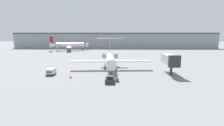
# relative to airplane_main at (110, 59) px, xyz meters

# --- Properties ---
(ground_plane) EXTENTS (600.00, 600.00, 0.00)m
(ground_plane) POSITION_rel_airplane_main_xyz_m (0.75, -17.06, -3.67)
(ground_plane) COLOR slate
(terminal_building) EXTENTS (180.00, 16.80, 14.00)m
(terminal_building) POSITION_rel_airplane_main_xyz_m (0.75, 102.94, 3.36)
(terminal_building) COLOR #8C939E
(terminal_building) RESTS_ON ground
(airplane_main) EXTENTS (27.37, 25.14, 10.62)m
(airplane_main) POSITION_rel_airplane_main_xyz_m (0.00, 0.00, 0.00)
(airplane_main) COLOR white
(airplane_main) RESTS_ON ground
(pushback_tug) EXTENTS (2.38, 4.50, 1.86)m
(pushback_tug) POSITION_rel_airplane_main_xyz_m (0.48, -16.46, -2.98)
(pushback_tug) COLOR #2D2D33
(pushback_tug) RESTS_ON ground
(luggage_cart) EXTENTS (2.12, 3.02, 1.91)m
(luggage_cart) POSITION_rel_airplane_main_xyz_m (-17.35, -8.62, -2.71)
(luggage_cart) COLOR #232326
(luggage_cart) RESTS_ON ground
(worker_near_tug) EXTENTS (0.40, 0.24, 1.63)m
(worker_near_tug) POSITION_rel_airplane_main_xyz_m (2.39, -16.14, -2.83)
(worker_near_tug) COLOR #232838
(worker_near_tug) RESTS_ON ground
(traffic_cone_left) EXTENTS (0.69, 0.69, 0.83)m
(traffic_cone_left) POSITION_rel_airplane_main_xyz_m (-10.58, -12.23, -3.27)
(traffic_cone_left) COLOR black
(traffic_cone_left) RESTS_ON ground
(airplane_parked_far_left) EXTENTS (28.91, 33.20, 11.33)m
(airplane_parked_far_left) POSITION_rel_airplane_main_xyz_m (-34.28, 74.98, 0.49)
(airplane_parked_far_left) COLOR white
(airplane_parked_far_left) RESTS_ON ground
(jet_bridge) EXTENTS (3.20, 10.74, 6.19)m
(jet_bridge) POSITION_rel_airplane_main_xyz_m (18.21, -6.10, 0.77)
(jet_bridge) COLOR #2D2D33
(jet_bridge) RESTS_ON ground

